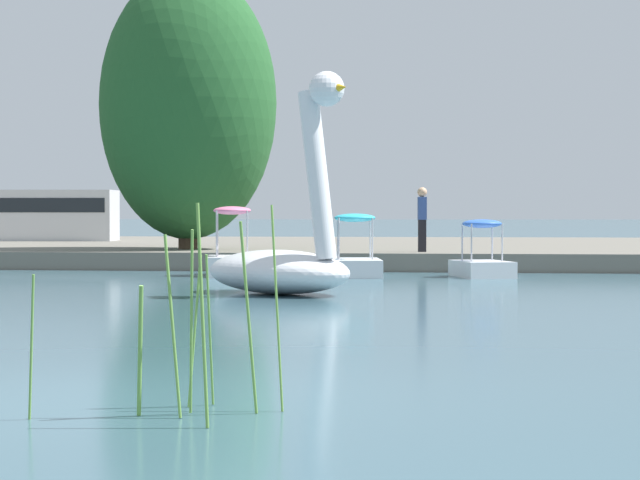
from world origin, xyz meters
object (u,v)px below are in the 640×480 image
(pedal_boat_pink, at_px, (232,257))
(person_on_path, at_px, (422,217))
(swan_boat, at_px, (283,256))
(pedal_boat_cyan, at_px, (355,260))
(parked_van, at_px, (54,213))
(pedal_boat_blue, at_px, (482,261))
(tree_willow_near_path, at_px, (188,104))

(pedal_boat_pink, xyz_separation_m, person_on_path, (4.34, 3.64, 0.95))
(swan_boat, distance_m, pedal_boat_cyan, 6.73)
(person_on_path, height_order, parked_van, parked_van)
(swan_boat, bearing_deg, pedal_boat_pink, 108.81)
(pedal_boat_blue, bearing_deg, pedal_boat_cyan, 179.46)
(pedal_boat_cyan, height_order, person_on_path, person_on_path)
(pedal_boat_pink, height_order, person_on_path, person_on_path)
(tree_willow_near_path, distance_m, person_on_path, 7.57)
(pedal_boat_blue, bearing_deg, pedal_boat_pink, -179.67)
(pedal_boat_pink, xyz_separation_m, parked_van, (-9.57, 15.11, 1.02))
(pedal_boat_blue, height_order, parked_van, parked_van)
(pedal_boat_cyan, distance_m, pedal_boat_pink, 2.92)
(parked_van, bearing_deg, person_on_path, -39.52)
(pedal_boat_cyan, bearing_deg, person_on_path, 68.35)
(pedal_boat_blue, bearing_deg, swan_boat, -118.59)
(swan_boat, bearing_deg, parked_van, 118.54)
(tree_willow_near_path, bearing_deg, person_on_path, -14.47)
(tree_willow_near_path, height_order, person_on_path, tree_willow_near_path)
(pedal_boat_blue, distance_m, pedal_boat_pink, 5.89)
(pedal_boat_blue, xyz_separation_m, tree_willow_near_path, (-8.21, 5.33, 4.16))
(pedal_boat_cyan, bearing_deg, tree_willow_near_path, 134.69)
(pedal_boat_pink, bearing_deg, pedal_boat_blue, 0.33)
(person_on_path, distance_m, parked_van, 18.03)
(swan_boat, height_order, parked_van, swan_boat)
(pedal_boat_blue, xyz_separation_m, pedal_boat_cyan, (-2.97, 0.03, 0.00))
(pedal_boat_cyan, height_order, tree_willow_near_path, tree_willow_near_path)
(pedal_boat_blue, relative_size, pedal_boat_pink, 0.89)
(pedal_boat_cyan, xyz_separation_m, parked_van, (-12.49, 15.05, 1.08))
(pedal_boat_cyan, bearing_deg, parked_van, 129.68)
(pedal_boat_cyan, distance_m, parked_van, 19.59)
(tree_willow_near_path, bearing_deg, pedal_boat_cyan, -45.31)
(swan_boat, distance_m, pedal_boat_blue, 7.60)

